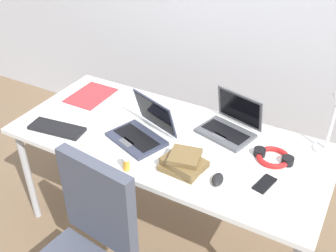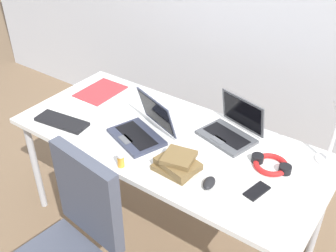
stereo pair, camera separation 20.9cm
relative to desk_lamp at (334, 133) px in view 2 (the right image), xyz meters
name	(u,v)px [view 2 (the right image)]	position (x,y,z in m)	size (l,w,h in m)	color
ground_plane	(168,227)	(-0.80, -0.28, -0.94)	(12.00, 12.00, 0.00)	#7A6047
desk	(168,146)	(-0.80, -0.28, -0.25)	(1.80, 0.80, 0.74)	white
desk_lamp	(334,133)	(0.00, 0.00, 0.00)	(0.12, 0.18, 0.40)	white
laptop_back_left	(231,129)	(-0.52, -0.05, -0.15)	(0.35, 0.32, 0.22)	#515459
laptop_center	(142,129)	(-0.93, -0.34, -0.15)	(0.39, 0.37, 0.23)	#33384C
external_keyboard	(62,122)	(-1.40, -0.52, -0.19)	(0.33, 0.12, 0.02)	black
computer_mouse	(209,183)	(-0.41, -0.48, -0.18)	(0.06, 0.10, 0.03)	black
cell_phone	(257,191)	(-0.20, -0.39, -0.19)	(0.06, 0.14, 0.01)	black
headphones	(271,164)	(-0.22, -0.18, -0.18)	(0.21, 0.18, 0.04)	red
pill_bottle	(121,160)	(-0.85, -0.62, -0.16)	(0.04, 0.04, 0.08)	gold
book_stack	(177,164)	(-0.60, -0.48, -0.15)	(0.24, 0.20, 0.09)	brown
paper_folder_near_mouse	(101,91)	(-1.48, -0.11, -0.19)	(0.23, 0.31, 0.01)	red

